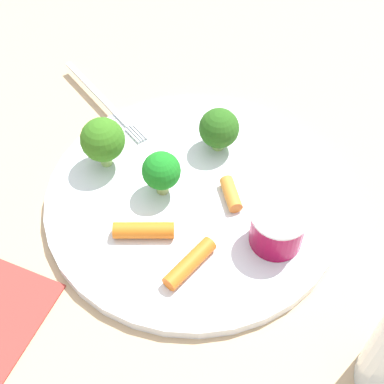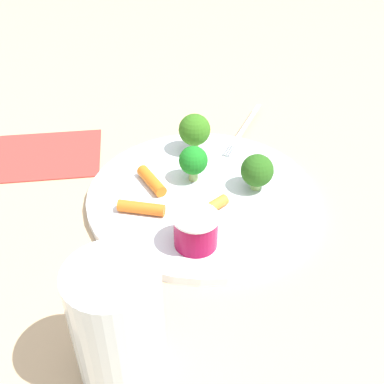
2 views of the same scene
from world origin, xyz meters
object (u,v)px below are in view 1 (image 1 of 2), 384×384
at_px(carrot_stick_2, 146,232).
at_px(plate, 193,198).
at_px(broccoli_floret_0, 219,129).
at_px(broccoli_floret_1, 161,171).
at_px(sauce_cup, 278,228).
at_px(fork, 105,101).
at_px(carrot_stick_1, 231,194).
at_px(carrot_stick_0, 190,263).
at_px(broccoli_floret_2, 103,140).

bearing_deg(carrot_stick_2, plate, 92.14).
xyz_separation_m(broccoli_floret_0, broccoli_floret_1, (-0.00, -0.09, 0.00)).
xyz_separation_m(sauce_cup, broccoli_floret_1, (-0.12, -0.03, 0.01)).
distance_m(broccoli_floret_1, fork, 0.16).
relative_size(broccoli_floret_1, carrot_stick_1, 1.32).
bearing_deg(carrot_stick_0, fork, 157.31).
distance_m(plate, broccoli_floret_2, 0.11).
bearing_deg(carrot_stick_0, broccoli_floret_1, 150.24).
bearing_deg(carrot_stick_2, sauce_cup, 41.22).
distance_m(broccoli_floret_2, carrot_stick_1, 0.14).
bearing_deg(carrot_stick_1, broccoli_floret_1, -145.12).
height_order(broccoli_floret_2, fork, broccoli_floret_2).
bearing_deg(carrot_stick_1, broccoli_floret_2, -157.04).
distance_m(broccoli_floret_0, fork, 0.15).
bearing_deg(plate, sauce_cup, 7.35).
bearing_deg(sauce_cup, carrot_stick_0, -116.51).
height_order(broccoli_floret_1, fork, broccoli_floret_1).
distance_m(sauce_cup, carrot_stick_1, 0.07).
xyz_separation_m(carrot_stick_1, carrot_stick_2, (-0.03, -0.09, 0.00)).
bearing_deg(broccoli_floret_1, fork, 161.72).
distance_m(broccoli_floret_1, carrot_stick_1, 0.07).
distance_m(plate, broccoli_floret_0, 0.08).
bearing_deg(plate, carrot_stick_1, 34.99).
bearing_deg(broccoli_floret_1, carrot_stick_0, -29.76).
xyz_separation_m(broccoli_floret_0, carrot_stick_1, (0.06, -0.04, -0.02)).
relative_size(plate, broccoli_floret_2, 5.15).
bearing_deg(broccoli_floret_2, plate, 18.45).
xyz_separation_m(carrot_stick_0, carrot_stick_2, (-0.05, -0.00, 0.00)).
relative_size(plate, carrot_stick_0, 5.14).
xyz_separation_m(broccoli_floret_1, broccoli_floret_2, (-0.07, -0.01, 0.00)).
bearing_deg(sauce_cup, fork, 176.25).
relative_size(plate, fork, 1.79).
distance_m(sauce_cup, carrot_stick_2, 0.12).
height_order(sauce_cup, fork, sauce_cup).
height_order(carrot_stick_1, carrot_stick_2, carrot_stick_2).
xyz_separation_m(sauce_cup, carrot_stick_1, (-0.06, 0.01, -0.01)).
bearing_deg(plate, broccoli_floret_0, 110.64).
xyz_separation_m(plate, carrot_stick_1, (0.03, 0.02, 0.01)).
relative_size(sauce_cup, broccoli_floret_2, 0.90).
distance_m(broccoli_floret_2, fork, 0.10).
relative_size(broccoli_floret_0, carrot_stick_1, 1.32).
xyz_separation_m(broccoli_floret_2, carrot_stick_2, (0.10, -0.04, -0.03)).
bearing_deg(broccoli_floret_1, carrot_stick_1, 34.88).
relative_size(broccoli_floret_2, carrot_stick_2, 1.01).
bearing_deg(broccoli_floret_0, broccoli_floret_2, -125.69).
height_order(broccoli_floret_1, carrot_stick_2, broccoli_floret_1).
bearing_deg(carrot_stick_1, carrot_stick_2, -107.57).
bearing_deg(broccoli_floret_0, sauce_cup, -24.33).
bearing_deg(carrot_stick_0, broccoli_floret_0, 121.78).
xyz_separation_m(sauce_cup, fork, (-0.27, 0.02, -0.02)).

